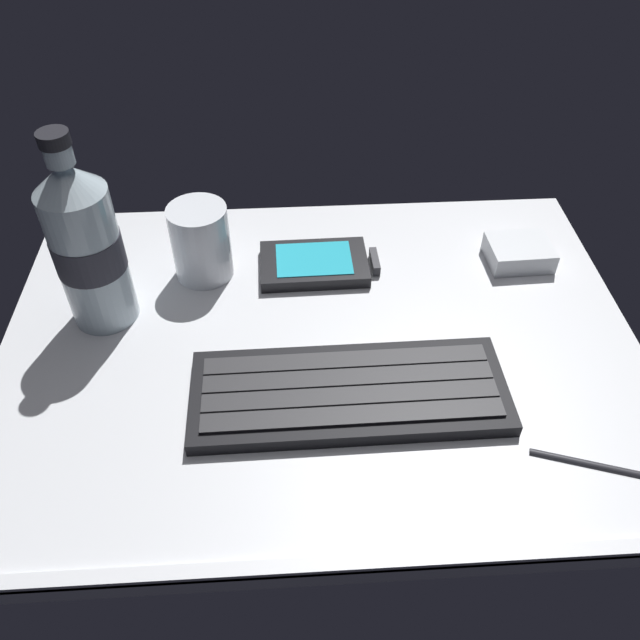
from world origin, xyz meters
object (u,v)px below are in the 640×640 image
charger_block (519,253)px  stylus_pen (588,462)px  juice_cup (201,245)px  handheld_device (320,264)px  water_bottle (87,245)px  keyboard (349,392)px

charger_block → stylus_pen: charger_block is taller
stylus_pen → juice_cup: bearing=159.4°
juice_cup → stylus_pen: 43.78cm
handheld_device → water_bottle: 24.93cm
stylus_pen → handheld_device: bearing=146.0°
charger_block → juice_cup: bearing=179.9°
keyboard → water_bottle: water_bottle is taller
handheld_device → charger_block: charger_block is taller
keyboard → water_bottle: (-24.28, 12.76, 8.20)cm
handheld_device → juice_cup: bearing=179.5°
handheld_device → stylus_pen: 34.49cm
handheld_device → juice_cup: (-12.88, 0.12, 3.18)cm
water_bottle → handheld_device: bearing=15.1°
keyboard → handheld_device: keyboard is taller
keyboard → charger_block: 28.40cm
stylus_pen → water_bottle: bearing=172.6°
keyboard → juice_cup: (-14.46, 19.02, 3.10)cm
juice_cup → keyboard: bearing=-52.8°
juice_cup → charger_block: (35.60, -0.06, -2.71)cm
juice_cup → stylus_pen: bearing=-39.0°
water_bottle → keyboard: bearing=-27.7°
handheld_device → keyboard: bearing=-85.2°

